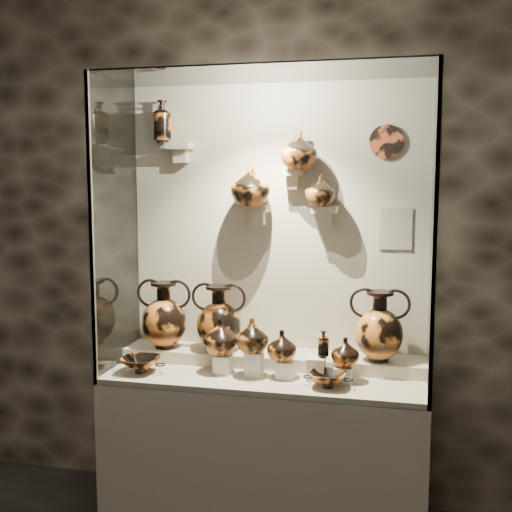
{
  "coord_description": "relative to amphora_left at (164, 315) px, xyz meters",
  "views": [
    {
      "loc": [
        0.7,
        -1.07,
        1.87
      ],
      "look_at": [
        -0.05,
        2.19,
        1.46
      ],
      "focal_mm": 45.0,
      "sensor_mm": 36.0,
      "label": 1
    }
  ],
  "objects": [
    {
      "name": "glass_right",
      "position": [
        1.47,
        -0.14,
        0.51
      ],
      "size": [
        0.01,
        0.6,
        1.6
      ],
      "primitive_type": "cube",
      "color": "white",
      "rests_on": "plinth"
    },
    {
      "name": "bracket_ca",
      "position": [
        0.52,
        0.1,
        0.61
      ],
      "size": [
        0.14,
        0.12,
        0.04
      ],
      "primitive_type": "cube",
      "color": "#C3B59D",
      "rests_on": "back_panel"
    },
    {
      "name": "frame_post_right",
      "position": [
        1.46,
        -0.43,
        0.51
      ],
      "size": [
        0.02,
        0.02,
        1.6
      ],
      "primitive_type": "cube",
      "color": "gray",
      "rests_on": "plinth"
    },
    {
      "name": "bracket_cc",
      "position": [
        0.9,
        0.1,
        0.61
      ],
      "size": [
        0.14,
        0.12,
        0.04
      ],
      "primitive_type": "cube",
      "color": "#C3B59D",
      "rests_on": "back_panel"
    },
    {
      "name": "pedestal_a",
      "position": [
        0.4,
        -0.19,
        -0.21
      ],
      "size": [
        0.09,
        0.09,
        0.1
      ],
      "primitive_type": "cube",
      "color": "silver",
      "rests_on": "front_tier"
    },
    {
      "name": "jug_e",
      "position": [
        1.05,
        -0.17,
        -0.11
      ],
      "size": [
        0.17,
        0.17,
        0.15
      ],
      "primitive_type": "imported",
      "rotation": [
        0.0,
        0.0,
        0.18
      ],
      "color": "orange",
      "rests_on": "pedestal_e"
    },
    {
      "name": "kylix_right",
      "position": [
        0.98,
        -0.29,
        -0.22
      ],
      "size": [
        0.26,
        0.23,
        0.09
      ],
      "primitive_type": null,
      "rotation": [
        0.0,
        0.0,
        0.14
      ],
      "color": "orange",
      "rests_on": "front_tier"
    },
    {
      "name": "jug_c",
      "position": [
        0.72,
        -0.18,
        -0.09
      ],
      "size": [
        0.17,
        0.17,
        0.16
      ],
      "primitive_type": "imported",
      "rotation": [
        0.0,
        0.0,
        0.13
      ],
      "color": "orange",
      "rests_on": "pedestal_c"
    },
    {
      "name": "glass_left",
      "position": [
        -0.22,
        -0.14,
        0.51
      ],
      "size": [
        0.01,
        0.6,
        1.6
      ],
      "primitive_type": "cube",
      "color": "white",
      "rests_on": "plinth"
    },
    {
      "name": "back_panel",
      "position": [
        0.62,
        0.18,
        0.51
      ],
      "size": [
        1.7,
        0.03,
        1.6
      ],
      "primitive_type": "cube",
      "color": "#C3B59D",
      "rests_on": "plinth"
    },
    {
      "name": "bracket_ul",
      "position": [
        0.07,
        0.1,
        0.96
      ],
      "size": [
        0.14,
        0.12,
        0.04
      ],
      "primitive_type": "cube",
      "color": "#C3B59D",
      "rests_on": "back_panel"
    },
    {
      "name": "ovoid_vase_a",
      "position": [
        0.5,
        0.05,
        0.74
      ],
      "size": [
        0.28,
        0.28,
        0.23
      ],
      "primitive_type": "imported",
      "rotation": [
        0.0,
        0.0,
        -0.36
      ],
      "color": "#AA541E",
      "rests_on": "bracket_ca"
    },
    {
      "name": "pedestal_b",
      "position": [
        0.57,
        -0.19,
        -0.2
      ],
      "size": [
        0.09,
        0.09,
        0.13
      ],
      "primitive_type": "cube",
      "color": "silver",
      "rests_on": "front_tier"
    },
    {
      "name": "ovoid_vase_c",
      "position": [
        0.88,
        0.07,
        0.71
      ],
      "size": [
        0.2,
        0.2,
        0.17
      ],
      "primitive_type": "imported",
      "rotation": [
        0.0,
        0.0,
        0.25
      ],
      "color": "#AA541E",
      "rests_on": "bracket_cc"
    },
    {
      "name": "lekythos_tall",
      "position": [
        -0.03,
        0.1,
        1.11
      ],
      "size": [
        0.14,
        0.14,
        0.27
      ],
      "primitive_type": null,
      "rotation": [
        0.0,
        0.0,
        0.41
      ],
      "color": "orange",
      "rests_on": "bracket_ul"
    },
    {
      "name": "pedestal_c",
      "position": [
        0.74,
        -0.19,
        -0.22
      ],
      "size": [
        0.09,
        0.09,
        0.09
      ],
      "primitive_type": "cube",
      "color": "silver",
      "rests_on": "front_tier"
    },
    {
      "name": "jug_b",
      "position": [
        0.57,
        -0.2,
        -0.04
      ],
      "size": [
        0.22,
        0.22,
        0.18
      ],
      "primitive_type": "imported",
      "rotation": [
        0.0,
        0.0,
        0.34
      ],
      "color": "#AA541E",
      "rests_on": "pedestal_b"
    },
    {
      "name": "frame_post_left",
      "position": [
        -0.22,
        -0.43,
        0.51
      ],
      "size": [
        0.02,
        0.02,
        1.6
      ],
      "primitive_type": "cube",
      "color": "gray",
      "rests_on": "plinth"
    },
    {
      "name": "ovoid_vase_b",
      "position": [
        0.76,
        0.06,
        0.93
      ],
      "size": [
        0.22,
        0.22,
        0.21
      ],
      "primitive_type": "imported",
      "rotation": [
        0.0,
        0.0,
        0.11
      ],
      "color": "#AA541E",
      "rests_on": "bracket_cb"
    },
    {
      "name": "kylix_left",
      "position": [
        -0.03,
        -0.27,
        -0.21
      ],
      "size": [
        0.3,
        0.26,
        0.11
      ],
      "primitive_type": null,
      "rotation": [
        0.0,
        0.0,
        0.17
      ],
      "color": "#AA541E",
      "rests_on": "front_tier"
    },
    {
      "name": "amphora_mid",
      "position": [
        0.32,
        0.0,
        -0.0
      ],
      "size": [
        0.36,
        0.36,
        0.38
      ],
      "primitive_type": null,
      "rotation": [
        0.0,
        0.0,
        0.23
      ],
      "color": "#AA541E",
      "rests_on": "rear_tier"
    },
    {
      "name": "wall_back",
      "position": [
        0.62,
        0.18,
        0.51
      ],
      "size": [
        5.0,
        0.02,
        3.2
      ],
      "primitive_type": "cube",
      "color": "black",
      "rests_on": "ground"
    },
    {
      "name": "bracket_cb",
      "position": [
        0.72,
        0.1,
        0.81
      ],
      "size": [
        0.1,
        0.12,
        0.04
      ],
      "primitive_type": "cube",
      "color": "#C3B59D",
      "rests_on": "back_panel"
    },
    {
      "name": "wall_plate",
      "position": [
        1.22,
        0.15,
        0.97
      ],
      "size": [
        0.18,
        0.02,
        0.18
      ],
      "primitive_type": "cylinder",
      "rotation": [
        1.57,
        0.0,
        0.0
      ],
      "color": "#BF4F25",
      "rests_on": "back_panel"
    },
    {
      "name": "pedestal_e",
      "position": [
        1.04,
        -0.19,
        -0.22
      ],
      "size": [
        0.09,
        0.09,
        0.08
      ],
      "primitive_type": "cube",
      "color": "silver",
      "rests_on": "front_tier"
    },
    {
      "name": "rear_tier",
      "position": [
        0.62,
        0.04,
        -0.24
      ],
      "size": [
        1.7,
        0.25,
        0.1
      ],
      "primitive_type": "cube",
      "color": "#C3B397",
      "rests_on": "plinth"
    },
    {
      "name": "lekythos_small",
      "position": [
        0.94,
        -0.17,
        -0.06
      ],
      "size": [
        0.07,
        0.07,
        0.16
      ],
      "primitive_type": null,
      "rotation": [
        0.0,
        0.0,
        -0.06
      ],
      "color": "#AA541E",
      "rests_on": "pedestal_d"
    },
    {
      "name": "info_placard",
      "position": [
        1.28,
        0.16,
        0.51
      ],
      "size": [
        0.17,
        0.01,
        0.23
      ],
      "primitive_type": "cube",
      "color": "beige",
      "rests_on": "back_panel"
    },
    {
      "name": "jug_a",
      "position": [
        0.39,
        -0.17,
        -0.07
      ],
      "size": [
        0.24,
        0.24,
        0.19
      ],
      "primitive_type": "imported",
      "rotation": [
        0.0,
        0.0,
        0.36
      ],
      "color": "orange",
      "rests_on": "pedestal_a"
    },
    {
      "name": "glass_front",
      "position": [
        0.62,
        -0.43,
        0.51
      ],
      "size": [
        1.7,
        0.01,
        1.6
      ],
      "primitive_type": "cube",
      "color": "white",
      "rests_on": "plinth"
    },
    {
      "name": "pedestal_d",
      "position": [
        0.9,
        -0.19,
        -0.2
      ],
      "size": [
        0.09,
        0.09,
        0.12
      ],
      "primitive_type": "cube",
      "color": "silver",
      "rests_on": "front_tier"
    },
    {
      "name": "plinth",
      "position": [
        0.62,
        -0.14,
        -0.69
      ],
      "size": [
        1.7,
        0.6,
        0.8
      ],
      "primitive_type": "cube",
      "color": "#C3B59D",
      "rests_on": "floor"
    },
    {
      "name": "glass_top",
      "position": [
        0.62,
        -0.14,
        1.3
      ],
      "size": [
        1.7,
        0.6,
        0.01
      ],
      "primitive_type": "cube",
      "color": "white",
      "rests_on": "back_panel"
    },
    {
      "name": "front_tier",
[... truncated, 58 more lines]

